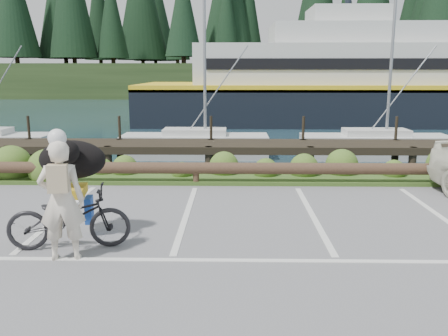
# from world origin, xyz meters

# --- Properties ---
(ground) EXTENTS (72.00, 72.00, 0.00)m
(ground) POSITION_xyz_m (0.00, 0.00, 0.00)
(ground) COLOR #605F62
(harbor_backdrop) EXTENTS (170.00, 160.00, 30.00)m
(harbor_backdrop) POSITION_xyz_m (0.39, 78.47, -0.00)
(harbor_backdrop) COLOR #172E39
(harbor_backdrop) RESTS_ON ground
(vegetation_strip) EXTENTS (34.00, 1.60, 0.10)m
(vegetation_strip) POSITION_xyz_m (0.00, 5.30, 0.05)
(vegetation_strip) COLOR #3D5B21
(vegetation_strip) RESTS_ON ground
(log_rail) EXTENTS (32.00, 0.30, 0.60)m
(log_rail) POSITION_xyz_m (0.00, 4.60, 0.00)
(log_rail) COLOR #443021
(log_rail) RESTS_ON ground
(bicycle) EXTENTS (2.09, 1.00, 1.05)m
(bicycle) POSITION_xyz_m (-1.76, 0.09, 0.53)
(bicycle) COLOR black
(bicycle) RESTS_ON ground
(cyclist) EXTENTS (0.76, 0.56, 1.91)m
(cyclist) POSITION_xyz_m (-1.69, -0.37, 0.96)
(cyclist) COLOR beige
(cyclist) RESTS_ON ground
(dog) EXTENTS (0.75, 1.25, 0.68)m
(dog) POSITION_xyz_m (-1.86, 0.73, 1.39)
(dog) COLOR black
(dog) RESTS_ON bicycle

